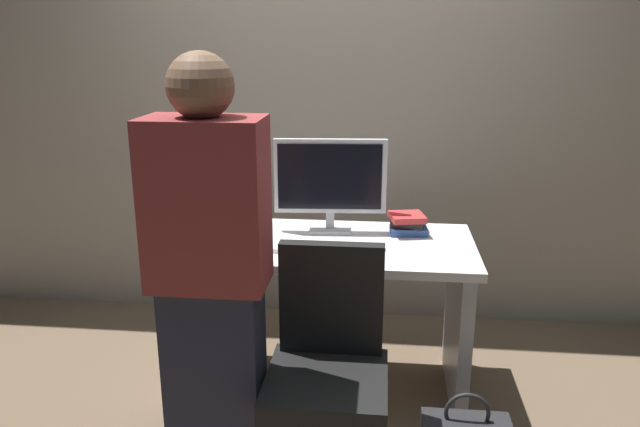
{
  "coord_description": "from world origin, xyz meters",
  "views": [
    {
      "loc": [
        0.28,
        -2.7,
        1.68
      ],
      "look_at": [
        0.0,
        -0.05,
        0.91
      ],
      "focal_mm": 34.42,
      "sensor_mm": 36.0,
      "label": 1
    }
  ],
  "objects_px": {
    "desk": "(321,288)",
    "office_chair": "(328,385)",
    "mouse": "(378,246)",
    "person_at_desk": "(211,287)",
    "cup_near_keyboard": "(234,233)",
    "book_stack": "(408,223)",
    "keyboard": "(311,247)",
    "cup_by_monitor": "(243,217)",
    "monitor": "(330,180)"
  },
  "relations": [
    {
      "from": "monitor",
      "to": "cup_by_monitor",
      "type": "bearing_deg",
      "value": 174.75
    },
    {
      "from": "desk",
      "to": "person_at_desk",
      "type": "relative_size",
      "value": 0.87
    },
    {
      "from": "monitor",
      "to": "mouse",
      "type": "height_order",
      "value": "monitor"
    },
    {
      "from": "cup_near_keyboard",
      "to": "cup_by_monitor",
      "type": "bearing_deg",
      "value": 94.91
    },
    {
      "from": "person_at_desk",
      "to": "book_stack",
      "type": "distance_m",
      "value": 1.17
    },
    {
      "from": "monitor",
      "to": "cup_near_keyboard",
      "type": "xyz_separation_m",
      "value": [
        -0.42,
        -0.23,
        -0.21
      ]
    },
    {
      "from": "keyboard",
      "to": "cup_near_keyboard",
      "type": "distance_m",
      "value": 0.37
    },
    {
      "from": "person_at_desk",
      "to": "mouse",
      "type": "bearing_deg",
      "value": 50.06
    },
    {
      "from": "cup_by_monitor",
      "to": "book_stack",
      "type": "relative_size",
      "value": 0.47
    },
    {
      "from": "keyboard",
      "to": "cup_near_keyboard",
      "type": "relative_size",
      "value": 4.18
    },
    {
      "from": "office_chair",
      "to": "monitor",
      "type": "height_order",
      "value": "monitor"
    },
    {
      "from": "keyboard",
      "to": "cup_by_monitor",
      "type": "relative_size",
      "value": 4.69
    },
    {
      "from": "monitor",
      "to": "cup_near_keyboard",
      "type": "relative_size",
      "value": 5.26
    },
    {
      "from": "desk",
      "to": "book_stack",
      "type": "bearing_deg",
      "value": 21.18
    },
    {
      "from": "mouse",
      "to": "book_stack",
      "type": "xyz_separation_m",
      "value": [
        0.14,
        0.25,
        0.04
      ]
    },
    {
      "from": "keyboard",
      "to": "mouse",
      "type": "relative_size",
      "value": 4.3
    },
    {
      "from": "office_chair",
      "to": "monitor",
      "type": "relative_size",
      "value": 1.74
    },
    {
      "from": "office_chair",
      "to": "monitor",
      "type": "bearing_deg",
      "value": 94.68
    },
    {
      "from": "book_stack",
      "to": "keyboard",
      "type": "bearing_deg",
      "value": -147.9
    },
    {
      "from": "cup_by_monitor",
      "to": "book_stack",
      "type": "distance_m",
      "value": 0.82
    },
    {
      "from": "keyboard",
      "to": "cup_by_monitor",
      "type": "distance_m",
      "value": 0.5
    },
    {
      "from": "person_at_desk",
      "to": "monitor",
      "type": "distance_m",
      "value": 1.01
    },
    {
      "from": "mouse",
      "to": "office_chair",
      "type": "bearing_deg",
      "value": -105.81
    },
    {
      "from": "monitor",
      "to": "cup_by_monitor",
      "type": "height_order",
      "value": "monitor"
    },
    {
      "from": "monitor",
      "to": "mouse",
      "type": "xyz_separation_m",
      "value": [
        0.24,
        -0.25,
        -0.24
      ]
    },
    {
      "from": "person_at_desk",
      "to": "keyboard",
      "type": "relative_size",
      "value": 3.81
    },
    {
      "from": "office_chair",
      "to": "cup_near_keyboard",
      "type": "height_order",
      "value": "office_chair"
    },
    {
      "from": "mouse",
      "to": "cup_by_monitor",
      "type": "bearing_deg",
      "value": 157.05
    },
    {
      "from": "desk",
      "to": "office_chair",
      "type": "distance_m",
      "value": 0.7
    },
    {
      "from": "cup_by_monitor",
      "to": "office_chair",
      "type": "bearing_deg",
      "value": -59.96
    },
    {
      "from": "mouse",
      "to": "keyboard",
      "type": "bearing_deg",
      "value": -174.66
    },
    {
      "from": "desk",
      "to": "person_at_desk",
      "type": "height_order",
      "value": "person_at_desk"
    },
    {
      "from": "person_at_desk",
      "to": "mouse",
      "type": "relative_size",
      "value": 16.39
    },
    {
      "from": "cup_near_keyboard",
      "to": "cup_by_monitor",
      "type": "relative_size",
      "value": 1.12
    },
    {
      "from": "mouse",
      "to": "cup_near_keyboard",
      "type": "bearing_deg",
      "value": 178.48
    },
    {
      "from": "cup_by_monitor",
      "to": "person_at_desk",
      "type": "bearing_deg",
      "value": -83.44
    },
    {
      "from": "mouse",
      "to": "cup_near_keyboard",
      "type": "distance_m",
      "value": 0.66
    },
    {
      "from": "cup_by_monitor",
      "to": "cup_near_keyboard",
      "type": "bearing_deg",
      "value": -85.09
    },
    {
      "from": "desk",
      "to": "mouse",
      "type": "xyz_separation_m",
      "value": [
        0.27,
        -0.09,
        0.25
      ]
    },
    {
      "from": "desk",
      "to": "monitor",
      "type": "relative_size",
      "value": 2.63
    },
    {
      "from": "office_chair",
      "to": "mouse",
      "type": "height_order",
      "value": "office_chair"
    },
    {
      "from": "cup_by_monitor",
      "to": "monitor",
      "type": "bearing_deg",
      "value": -5.25
    },
    {
      "from": "keyboard",
      "to": "book_stack",
      "type": "distance_m",
      "value": 0.52
    },
    {
      "from": "keyboard",
      "to": "book_stack",
      "type": "relative_size",
      "value": 2.19
    },
    {
      "from": "office_chair",
      "to": "mouse",
      "type": "xyz_separation_m",
      "value": [
        0.17,
        0.6,
        0.34
      ]
    },
    {
      "from": "desk",
      "to": "office_chair",
      "type": "xyz_separation_m",
      "value": [
        0.1,
        -0.69,
        -0.09
      ]
    },
    {
      "from": "person_at_desk",
      "to": "cup_by_monitor",
      "type": "bearing_deg",
      "value": 96.56
    },
    {
      "from": "cup_near_keyboard",
      "to": "book_stack",
      "type": "distance_m",
      "value": 0.83
    },
    {
      "from": "keyboard",
      "to": "cup_by_monitor",
      "type": "height_order",
      "value": "cup_by_monitor"
    },
    {
      "from": "monitor",
      "to": "book_stack",
      "type": "height_order",
      "value": "monitor"
    }
  ]
}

